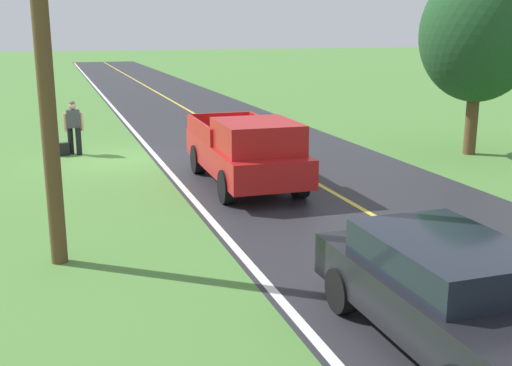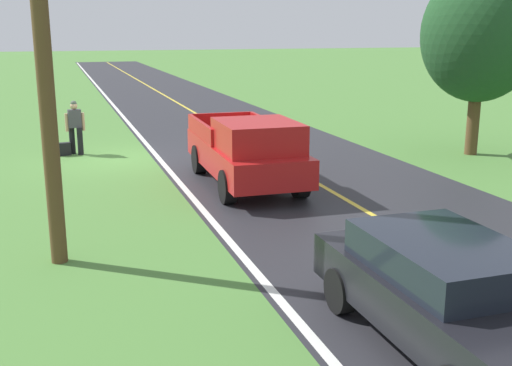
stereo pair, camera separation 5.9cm
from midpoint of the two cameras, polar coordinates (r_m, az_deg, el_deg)
name	(u,v)px [view 1 (the left image)]	position (r m, az deg, el deg)	size (l,w,h in m)	color
ground_plane	(118,159)	(20.02, -12.55, 2.11)	(200.00, 200.00, 0.00)	#4C7F38
road_surface	(259,151)	(20.97, 0.21, 2.99)	(7.30, 120.00, 0.00)	#28282D
lane_edge_line	(156,157)	(20.16, -9.19, 2.37)	(0.16, 117.60, 0.00)	silver
lane_centre_line	(259,150)	(20.97, 0.21, 3.00)	(0.14, 117.60, 0.00)	gold
hitchhiker_walking	(73,124)	(21.05, -16.43, 5.16)	(0.62, 0.51, 1.75)	black
suitcase_carried	(62,149)	(21.05, -17.39, 2.96)	(0.20, 0.46, 0.42)	black
pickup_truck_passing	(247,150)	(16.01, -0.92, 3.06)	(2.19, 5.44, 1.82)	#B21919
tree_far_side_near	(479,35)	(21.19, 19.61, 12.65)	(3.67, 3.67, 5.93)	brown
sedan_ahead_same_lane	(451,292)	(8.37, 17.17, -9.49)	(1.94, 4.41, 1.41)	black
utility_pole_roadside	(41,28)	(10.88, -19.19, 13.23)	(0.28, 0.28, 8.00)	brown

